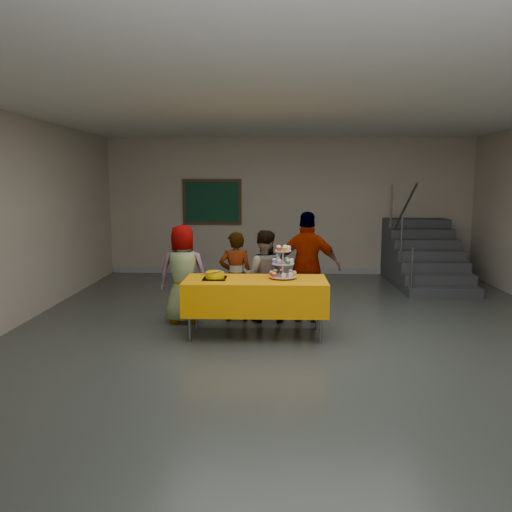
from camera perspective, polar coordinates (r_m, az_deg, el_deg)
The scene contains 10 objects.
room_shell at distance 6.09m, azimuth 5.46°, elevation 9.25°, with size 10.00×10.04×3.02m.
bake_table at distance 6.64m, azimuth -0.06°, elevation -4.48°, with size 1.88×0.78×0.77m.
cupcake_stand at distance 6.63m, azimuth 3.10°, elevation -1.05°, with size 0.38×0.38×0.44m.
bear_cake at distance 6.62m, azimuth -4.72°, elevation -2.13°, with size 0.32×0.36×0.12m.
schoolchild_a at distance 7.32m, azimuth -8.33°, elevation -2.04°, with size 0.70×0.46×1.44m, color slate.
schoolchild_b at distance 7.33m, azimuth -2.33°, elevation -2.36°, with size 0.49×0.32×1.33m, color slate.
schoolchild_c at distance 7.33m, azimuth 0.87°, elevation -2.28°, with size 0.66×0.51×1.35m, color slate.
schoolchild_d at distance 7.32m, azimuth 5.94°, elevation -1.27°, with size 0.95×0.40×1.62m, color slate.
staircase at distance 10.75m, azimuth 18.44°, elevation -0.27°, with size 1.30×2.40×2.04m.
noticeboard at distance 11.11m, azimuth -5.04°, elevation 6.17°, with size 1.30×0.05×1.00m.
Camera 1 is at (-0.38, -6.06, 2.05)m, focal length 35.00 mm.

